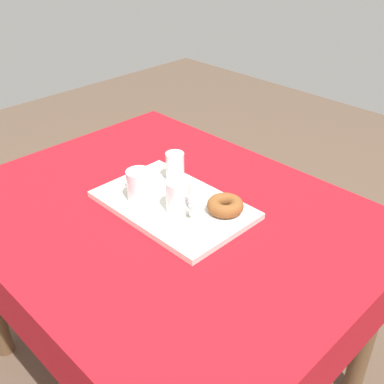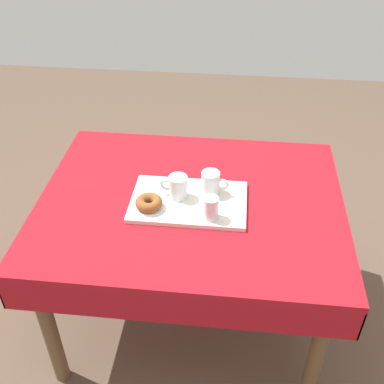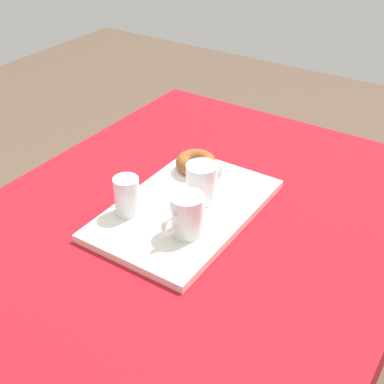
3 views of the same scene
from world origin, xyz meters
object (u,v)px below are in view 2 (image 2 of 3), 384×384
Objects in this scene: tea_mug_right at (211,183)px; water_glass_near at (211,209)px; donut_plate_left at (149,207)px; tea_mug_left at (178,188)px; sugar_donut_left at (149,203)px; dining_table at (191,218)px; serving_tray at (189,202)px.

water_glass_near is (-0.01, 0.16, -0.00)m from tea_mug_right.
tea_mug_left is at bearing -140.58° from donut_plate_left.
tea_mug_right is at bearing -85.78° from water_glass_near.
sugar_donut_left is (0.23, 0.13, -0.02)m from tea_mug_right.
tea_mug_right is 0.27m from donut_plate_left.
tea_mug_right is 1.07× the size of sugar_donut_left.
water_glass_near is 0.25m from sugar_donut_left.
dining_table is 2.68× the size of serving_tray.
dining_table is at bearing -54.81° from water_glass_near.
water_glass_near is at bearing 172.66° from donut_plate_left.
serving_tray is at bearing -155.71° from donut_plate_left.
tea_mug_right reaches higher than water_glass_near.
water_glass_near reaches higher than serving_tray.
dining_table is at bearing -147.73° from donut_plate_left.
tea_mug_left is at bearing 17.92° from tea_mug_right.
tea_mug_left is 1.00× the size of tea_mug_right.
serving_tray is 0.15m from water_glass_near.
serving_tray is 4.35× the size of sugar_donut_left.
sugar_donut_left is (0.10, 0.09, -0.02)m from tea_mug_left.
sugar_donut_left is (0.16, 0.10, 0.15)m from dining_table.
serving_tray reaches higher than dining_table.
tea_mug_left is at bearing -20.80° from serving_tray.
donut_plate_left is (0.15, 0.07, 0.01)m from serving_tray.
tea_mug_right reaches higher than serving_tray.
serving_tray is 0.17m from donut_plate_left.
sugar_donut_left is at bearing 24.29° from serving_tray.
tea_mug_right is (-0.08, -0.06, 0.06)m from serving_tray.
donut_plate_left is at bearing -7.34° from water_glass_near.
serving_tray is 0.07m from tea_mug_left.
sugar_donut_left reaches higher than donut_plate_left.
donut_plate_left is at bearing 28.53° from tea_mug_right.
dining_table is 13.22× the size of water_glass_near.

